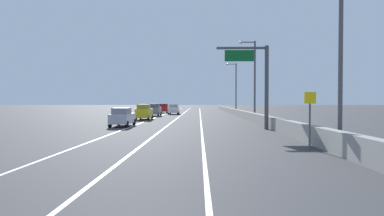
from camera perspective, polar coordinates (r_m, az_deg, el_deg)
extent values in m
plane|color=#38383A|center=(68.13, 0.19, -0.93)|extent=(320.00, 320.00, 0.00)
cube|color=silver|center=(59.51, -5.27, -1.24)|extent=(0.16, 130.00, 0.00)
cube|color=silver|center=(59.22, -1.90, -1.25)|extent=(0.16, 130.00, 0.00)
cube|color=silver|center=(59.13, 1.49, -1.25)|extent=(0.16, 130.00, 0.00)
cube|color=gray|center=(44.62, 9.86, -1.36)|extent=(0.60, 120.00, 1.10)
cylinder|color=#47474C|center=(29.49, 13.16, 3.56)|extent=(0.36, 0.36, 7.50)
cube|color=#47474C|center=(29.47, 8.84, 10.52)|extent=(4.50, 0.20, 0.20)
cube|color=#0C5923|center=(29.22, 8.42, 9.21)|extent=(2.60, 0.10, 1.00)
cylinder|color=#4C4C51|center=(17.75, 20.25, -3.13)|extent=(0.10, 0.10, 2.40)
cube|color=yellow|center=(17.67, 20.33, 1.72)|extent=(0.60, 0.04, 0.60)
cylinder|color=#4C4C51|center=(19.12, 24.97, 9.04)|extent=(0.24, 0.24, 10.33)
cylinder|color=#4C4C51|center=(42.32, 11.13, 4.75)|extent=(0.24, 0.24, 10.33)
cube|color=#4C4C51|center=(42.79, 9.95, 11.48)|extent=(1.80, 0.12, 0.12)
sphere|color=beige|center=(42.66, 8.73, 11.51)|extent=(0.44, 0.44, 0.44)
cylinder|color=#4C4C51|center=(66.38, 7.86, 3.46)|extent=(0.24, 0.24, 10.33)
cube|color=#4C4C51|center=(66.67, 7.09, 7.77)|extent=(1.80, 0.12, 0.12)
sphere|color=beige|center=(66.58, 6.31, 7.78)|extent=(0.44, 0.44, 0.44)
cube|color=red|center=(70.47, -4.97, -0.15)|extent=(1.88, 4.70, 1.08)
cube|color=maroon|center=(70.00, -5.02, 0.53)|extent=(1.62, 2.13, 0.60)
cylinder|color=black|center=(72.46, -5.42, -0.54)|extent=(0.23, 0.68, 0.68)
cylinder|color=black|center=(72.26, -4.13, -0.55)|extent=(0.23, 0.68, 0.68)
cylinder|color=black|center=(68.73, -5.85, -0.64)|extent=(0.23, 0.68, 0.68)
cylinder|color=black|center=(68.52, -4.49, -0.64)|extent=(0.23, 0.68, 0.68)
cube|color=white|center=(62.54, -3.26, -0.34)|extent=(1.92, 4.12, 1.04)
cube|color=#96969E|center=(62.11, -3.29, 0.40)|extent=(1.67, 1.86, 0.60)
cylinder|color=black|center=(64.23, -3.90, -0.76)|extent=(0.22, 0.68, 0.68)
cylinder|color=black|center=(64.08, -2.36, -0.77)|extent=(0.22, 0.68, 0.68)
cylinder|color=black|center=(61.04, -4.19, -0.86)|extent=(0.22, 0.68, 0.68)
cylinder|color=black|center=(60.89, -2.57, -0.87)|extent=(0.22, 0.68, 0.68)
cube|color=#B7B7BC|center=(32.89, -12.27, -1.82)|extent=(1.79, 4.30, 0.94)
cube|color=gray|center=(32.44, -12.45, -0.50)|extent=(1.58, 1.93, 0.60)
cylinder|color=black|center=(34.76, -12.92, -2.43)|extent=(0.22, 0.68, 0.68)
cylinder|color=black|center=(34.40, -10.28, -2.46)|extent=(0.22, 0.68, 0.68)
cylinder|color=black|center=(31.48, -14.43, -2.81)|extent=(0.22, 0.68, 0.68)
cylinder|color=black|center=(31.08, -11.54, -2.85)|extent=(0.22, 0.68, 0.68)
cube|color=slate|center=(55.35, -6.62, -0.47)|extent=(1.78, 4.34, 1.17)
cube|color=#4D505A|center=(54.90, -6.69, 0.44)|extent=(1.55, 1.96, 0.60)
cylinder|color=black|center=(57.18, -7.15, -1.01)|extent=(0.23, 0.68, 0.68)
cylinder|color=black|center=(56.96, -5.59, -1.01)|extent=(0.23, 0.68, 0.68)
cylinder|color=black|center=(53.80, -7.72, -1.15)|extent=(0.23, 0.68, 0.68)
cylinder|color=black|center=(53.56, -6.06, -1.15)|extent=(0.23, 0.68, 0.68)
cube|color=gold|center=(44.58, -8.50, -0.87)|extent=(1.91, 4.81, 1.17)
cube|color=olive|center=(44.09, -8.60, 0.26)|extent=(1.64, 2.18, 0.60)
cylinder|color=black|center=(46.64, -9.15, -1.51)|extent=(0.23, 0.68, 0.68)
cylinder|color=black|center=(46.41, -7.14, -1.51)|extent=(0.23, 0.68, 0.68)
cylinder|color=black|center=(42.83, -9.98, -1.75)|extent=(0.23, 0.68, 0.68)
cylinder|color=black|center=(42.57, -7.79, -1.76)|extent=(0.23, 0.68, 0.68)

